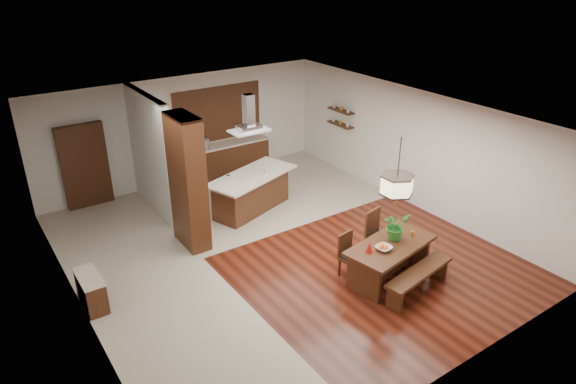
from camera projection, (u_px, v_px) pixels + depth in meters
room_shell at (276, 159)px, 10.19m from camera, size 9.00×9.04×2.92m
tile_hallway at (155, 291)px, 9.65m from camera, size 2.50×9.00×0.01m
tile_kitchen at (264, 193)px, 13.56m from camera, size 5.50×4.00×0.01m
soffit_band at (275, 119)px, 9.84m from camera, size 8.00×9.00×0.02m
partition_pier at (188, 183)px, 10.62m from camera, size 0.45×1.00×2.90m
partition_stub at (151, 153)px, 12.19m from camera, size 0.18×2.40×2.90m
hallway_console at (91, 291)px, 9.12m from camera, size 0.37×0.88×0.63m
hallway_doorway at (85, 166)px, 12.51m from camera, size 1.10×0.20×2.10m
rear_counter at (224, 159)px, 14.51m from camera, size 2.60×0.62×0.95m
kitchen_window at (218, 113)px, 14.16m from camera, size 2.60×0.08×1.50m
shelf_lower at (340, 124)px, 14.39m from camera, size 0.26×0.90×0.04m
shelf_upper at (341, 111)px, 14.22m from camera, size 0.26×0.90×0.04m
dining_table at (390, 253)px, 9.80m from camera, size 1.97×1.23×0.76m
dining_bench at (418, 281)px, 9.52m from camera, size 1.73×0.64×0.48m
dining_chair_left at (352, 256)px, 9.92m from camera, size 0.45×0.45×0.90m
dining_chair_right at (380, 236)px, 10.47m from camera, size 0.55×0.55×1.05m
pendant_lantern at (398, 172)px, 9.09m from camera, size 0.64×0.64×1.31m
foliage_plant at (396, 226)px, 9.79m from camera, size 0.52×0.46×0.56m
fruit_bowl at (384, 248)px, 9.51m from camera, size 0.33×0.33×0.07m
napkin_cone at (369, 247)px, 9.40m from camera, size 0.14×0.14×0.21m
gold_ornament at (412, 233)px, 9.98m from camera, size 0.08×0.08×0.10m
kitchen_island at (251, 192)px, 12.49m from camera, size 2.52×1.71×0.96m
range_hood at (249, 113)px, 11.65m from camera, size 0.90×0.55×0.87m
island_cup at (267, 170)px, 12.41m from camera, size 0.14×0.14×0.10m
microwave at (198, 144)px, 13.82m from camera, size 0.58×0.44×0.30m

